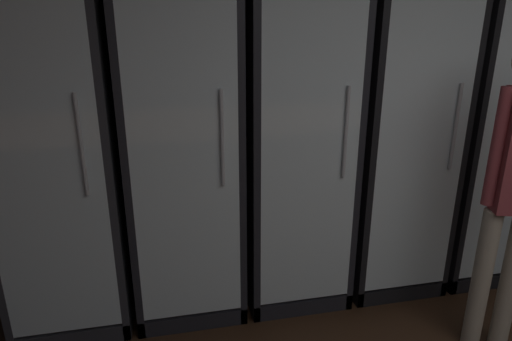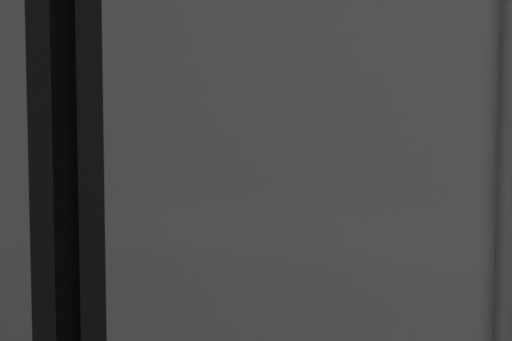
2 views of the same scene
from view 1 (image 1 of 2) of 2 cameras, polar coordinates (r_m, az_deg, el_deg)
name	(u,v)px [view 1 (image 1 of 2)]	position (r m, az deg, el deg)	size (l,w,h in m)	color
wall_back	(369,74)	(3.09, 15.33, 12.73)	(6.00, 0.06, 2.80)	#382619
cooler_far_left	(61,153)	(2.56, -25.35, 2.17)	(0.63, 0.67, 2.10)	#2B2B30
cooler_left	(182,148)	(2.50, -10.14, 3.12)	(0.63, 0.67, 2.10)	black
cooler_center	(291,140)	(2.60, 4.88, 4.22)	(0.63, 0.67, 2.10)	black
cooler_right	(389,136)	(2.87, 17.90, 4.58)	(0.63, 0.67, 2.10)	black
cooler_far_right	(478,130)	(3.25, 28.32, 4.95)	(0.63, 0.67, 2.10)	black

